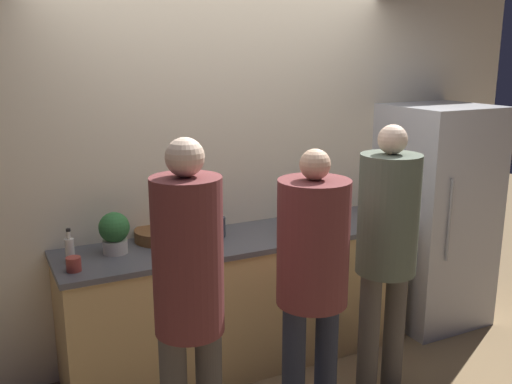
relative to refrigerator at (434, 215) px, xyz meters
name	(u,v)px	position (x,y,z in m)	size (l,w,h in m)	color
ground_plane	(266,384)	(-1.64, -0.29, -0.86)	(14.00, 14.00, 0.00)	#8C704C
wall_back	(223,171)	(-1.64, 0.38, 0.44)	(5.20, 0.06, 2.60)	beige
counter	(242,299)	(-1.64, 0.07, -0.40)	(2.44, 0.65, 0.91)	tan
refrigerator	(434,215)	(0.00, 0.00, 0.00)	(0.73, 0.74, 1.73)	#B7B7BC
person_left	(189,293)	(-2.37, -0.91, 0.17)	(0.33, 0.33, 1.76)	#4C4742
person_center	(312,266)	(-1.63, -0.79, 0.13)	(0.39, 0.39, 1.63)	#232838
person_right	(387,239)	(-1.05, -0.69, 0.17)	(0.36, 0.36, 1.71)	#4C4742
fruit_bowl	(162,234)	(-2.15, 0.23, 0.09)	(0.35, 0.35, 0.12)	brown
utensil_crock	(219,226)	(-1.79, 0.13, 0.13)	(0.09, 0.09, 0.28)	#3D424C
bottle_red	(367,202)	(-0.56, 0.13, 0.14)	(0.07, 0.07, 0.23)	red
bottle_amber	(286,223)	(-1.37, -0.05, 0.14)	(0.08, 0.08, 0.21)	brown
bottle_clear	(70,249)	(-2.75, 0.07, 0.13)	(0.05, 0.05, 0.21)	silver
cup_red	(74,264)	(-2.76, -0.08, 0.09)	(0.08, 0.08, 0.08)	#A33D33
cup_blue	(328,214)	(-0.91, 0.14, 0.09)	(0.07, 0.07, 0.08)	#335184
potted_plant	(114,232)	(-2.48, 0.11, 0.19)	(0.19, 0.19, 0.26)	beige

